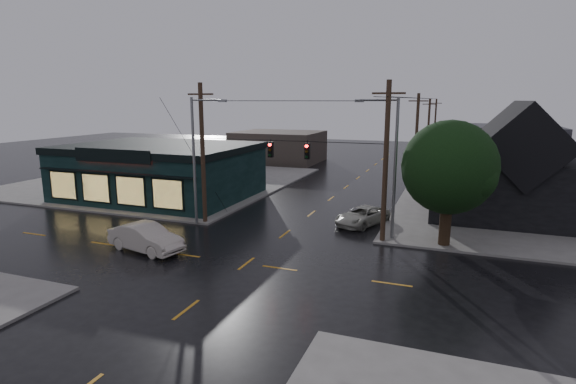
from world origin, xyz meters
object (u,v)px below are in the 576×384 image
at_px(corner_tree, 449,168).
at_px(suv_silver, 362,216).
at_px(utility_pole_nw, 205,223).
at_px(sedan_cream, 146,238).
at_px(utility_pole_ne, 382,242).

distance_m(corner_tree, suv_silver, 7.84).
height_order(corner_tree, utility_pole_nw, corner_tree).
distance_m(utility_pole_nw, sedan_cream, 6.74).
bearing_deg(utility_pole_ne, sedan_cream, -152.95).
distance_m(corner_tree, utility_pole_nw, 17.44).
bearing_deg(utility_pole_nw, corner_tree, 1.71).
xyz_separation_m(sedan_cream, suv_silver, (11.05, 10.33, -0.17)).
bearing_deg(sedan_cream, corner_tree, -54.78).
bearing_deg(utility_pole_ne, utility_pole_nw, 180.00).
bearing_deg(suv_silver, utility_pole_ne, -37.52).
xyz_separation_m(utility_pole_ne, suv_silver, (-2.04, 3.65, 0.66)).
height_order(utility_pole_nw, suv_silver, utility_pole_nw).
distance_m(corner_tree, utility_pole_ne, 6.22).
relative_size(utility_pole_nw, suv_silver, 2.13).
relative_size(utility_pole_ne, sedan_cream, 2.02).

